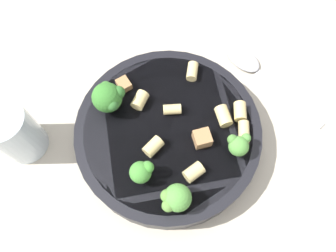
{
  "coord_description": "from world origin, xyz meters",
  "views": [
    {
      "loc": [
        0.16,
        0.03,
        0.44
      ],
      "look_at": [
        0.0,
        0.0,
        0.05
      ],
      "focal_mm": 35.0,
      "sensor_mm": 36.0,
      "label": 1
    }
  ],
  "objects": [
    {
      "name": "rigatoni_1",
      "position": [
        -0.01,
        0.1,
        0.05
      ],
      "size": [
        0.03,
        0.02,
        0.01
      ],
      "primitive_type": "cylinder",
      "rotation": [
        1.57,
        0.0,
        1.72
      ],
      "color": "#E0C67F",
      "rests_on": "pasta_bowl"
    },
    {
      "name": "broccoli_floret_0",
      "position": [
        0.01,
        0.09,
        0.06
      ],
      "size": [
        0.03,
        0.03,
        0.03
      ],
      "color": "#93B766",
      "rests_on": "pasta_bowl"
    },
    {
      "name": "rigatoni_4",
      "position": [
        0.05,
        0.04,
        0.05
      ],
      "size": [
        0.03,
        0.03,
        0.02
      ],
      "primitive_type": "cylinder",
      "rotation": [
        1.57,
        0.0,
        0.85
      ],
      "color": "#E0C67F",
      "rests_on": "pasta_bowl"
    },
    {
      "name": "drinking_glass",
      "position": [
        0.05,
        -0.2,
        0.04
      ],
      "size": [
        0.06,
        0.06,
        0.09
      ],
      "color": "silver",
      "rests_on": "ground_plane"
    },
    {
      "name": "chicken_chunk_0",
      "position": [
        -0.05,
        -0.07,
        0.05
      ],
      "size": [
        0.03,
        0.03,
        0.01
      ],
      "primitive_type": "cube",
      "rotation": [
        0.0,
        0.0,
        0.79
      ],
      "color": "#A87A4C",
      "rests_on": "pasta_bowl"
    },
    {
      "name": "rigatoni_3",
      "position": [
        -0.03,
        -0.05,
        0.05
      ],
      "size": [
        0.03,
        0.02,
        0.02
      ],
      "primitive_type": "cylinder",
      "rotation": [
        1.57,
        0.0,
        1.37
      ],
      "color": "#E0C67F",
      "rests_on": "pasta_bowl"
    },
    {
      "name": "rigatoni_6",
      "position": [
        -0.09,
        0.02,
        0.05
      ],
      "size": [
        0.03,
        0.02,
        0.01
      ],
      "primitive_type": "cylinder",
      "rotation": [
        1.57,
        0.0,
        1.64
      ],
      "color": "#E0C67F",
      "rests_on": "pasta_bowl"
    },
    {
      "name": "rigatoni_2",
      "position": [
        -0.04,
        0.09,
        0.05
      ],
      "size": [
        0.03,
        0.02,
        0.02
      ],
      "primitive_type": "cylinder",
      "rotation": [
        1.57,
        0.0,
        1.75
      ],
      "color": "#E0C67F",
      "rests_on": "pasta_bowl"
    },
    {
      "name": "broccoli_floret_3",
      "position": [
        -0.02,
        -0.08,
        0.07
      ],
      "size": [
        0.04,
        0.04,
        0.05
      ],
      "color": "#84AD60",
      "rests_on": "pasta_bowl"
    },
    {
      "name": "spoon",
      "position": [
        -0.14,
        0.11,
        0.0
      ],
      "size": [
        0.13,
        0.17,
        0.01
      ],
      "color": "silver",
      "rests_on": "ground_plane"
    },
    {
      "name": "rigatoni_5",
      "position": [
        0.03,
        -0.01,
        0.05
      ],
      "size": [
        0.03,
        0.03,
        0.02
      ],
      "primitive_type": "cylinder",
      "rotation": [
        1.57,
        0.0,
        1.04
      ],
      "color": "#E0C67F",
      "rests_on": "pasta_bowl"
    },
    {
      "name": "broccoli_floret_2",
      "position": [
        0.07,
        -0.02,
        0.06
      ],
      "size": [
        0.03,
        0.03,
        0.04
      ],
      "color": "#84AD60",
      "rests_on": "pasta_bowl"
    },
    {
      "name": "broccoli_floret_1",
      "position": [
        0.09,
        0.03,
        0.06
      ],
      "size": [
        0.04,
        0.04,
        0.04
      ],
      "color": "#84AD60",
      "rests_on": "pasta_bowl"
    },
    {
      "name": "ground_plane",
      "position": [
        0.0,
        0.0,
        0.0
      ],
      "size": [
        2.0,
        2.0,
        0.0
      ],
      "primitive_type": "plane",
      "color": "#BCB29E"
    },
    {
      "name": "rigatoni_7",
      "position": [
        -0.03,
        0.07,
        0.05
      ],
      "size": [
        0.03,
        0.03,
        0.02
      ],
      "primitive_type": "cylinder",
      "rotation": [
        1.57,
        0.0,
        2.05
      ],
      "color": "#E0C67F",
      "rests_on": "pasta_bowl"
    },
    {
      "name": "rigatoni_0",
      "position": [
        -0.03,
        0.0,
        0.05
      ],
      "size": [
        0.02,
        0.03,
        0.01
      ],
      "primitive_type": "cylinder",
      "rotation": [
        1.57,
        0.0,
        0.28
      ],
      "color": "#E0C67F",
      "rests_on": "pasta_bowl"
    },
    {
      "name": "chicken_chunk_1",
      "position": [
        0.01,
        0.05,
        0.05
      ],
      "size": [
        0.03,
        0.03,
        0.02
      ],
      "primitive_type": "cube",
      "rotation": [
        0.0,
        0.0,
        2.05
      ],
      "color": "#A87A4C",
      "rests_on": "pasta_bowl"
    },
    {
      "name": "pasta_bowl",
      "position": [
        0.0,
        0.0,
        0.02
      ],
      "size": [
        0.25,
        0.25,
        0.04
      ],
      "color": "black",
      "rests_on": "ground_plane"
    }
  ]
}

